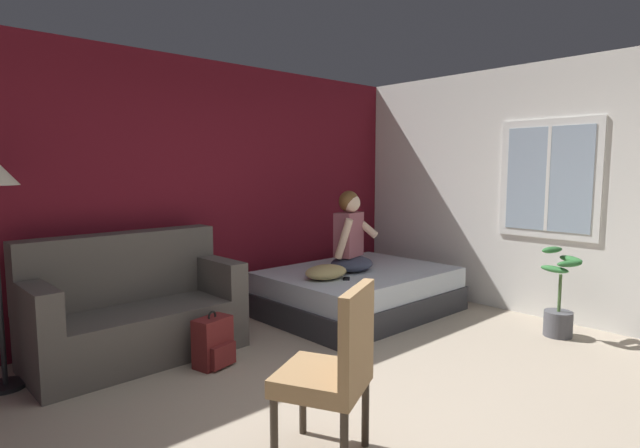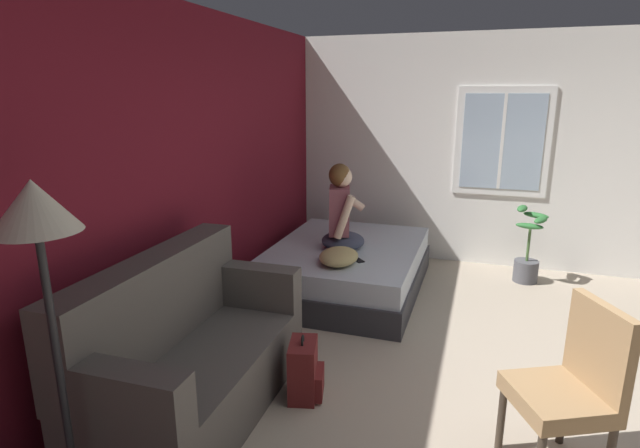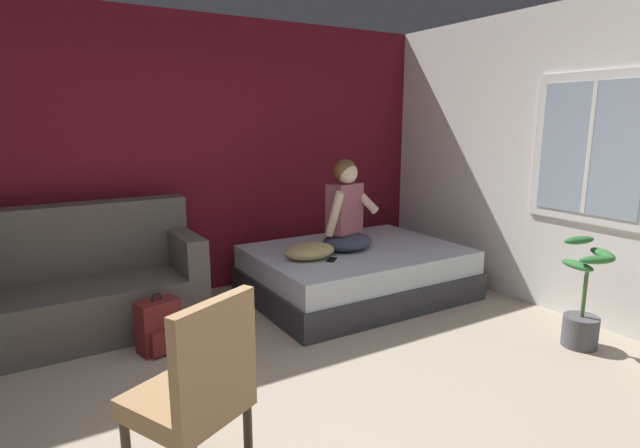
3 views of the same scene
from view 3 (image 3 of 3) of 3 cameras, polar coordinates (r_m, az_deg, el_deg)
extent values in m
cube|color=maroon|center=(5.00, -19.17, 6.97)|extent=(11.05, 0.16, 2.70)
cube|color=white|center=(4.70, 28.51, 7.58)|extent=(0.02, 1.04, 1.24)
cube|color=#9EB2C6|center=(4.69, 28.41, 7.58)|extent=(0.01, 0.88, 1.08)
cube|color=white|center=(4.69, 28.41, 7.58)|extent=(0.01, 0.04, 1.08)
cube|color=#2D2D33|center=(5.01, 4.09, -6.67)|extent=(2.03, 1.52, 0.26)
cube|color=silver|center=(4.94, 4.13, -4.03)|extent=(1.97, 1.47, 0.22)
cube|color=#514C47|center=(4.49, -24.42, -8.78)|extent=(1.71, 0.83, 0.44)
cube|color=#514C47|center=(4.63, -25.48, -1.53)|extent=(1.70, 0.27, 0.60)
cube|color=#514C47|center=(4.52, -15.27, -2.92)|extent=(0.19, 0.80, 0.32)
cylinder|color=#382D23|center=(2.88, -14.53, -20.47)|extent=(0.04, 0.04, 0.40)
cylinder|color=#382D23|center=(2.65, -8.21, -23.37)|extent=(0.04, 0.04, 0.40)
cube|color=#9E7A51|center=(2.51, -15.05, -18.99)|extent=(0.62, 0.62, 0.10)
cube|color=#9E7A51|center=(2.25, -11.89, -14.33)|extent=(0.44, 0.26, 0.48)
ellipsoid|color=#383D51|center=(4.85, 3.14, -2.00)|extent=(0.62, 0.56, 0.16)
cube|color=#8C4C56|center=(4.81, 2.82, 1.79)|extent=(0.37, 0.28, 0.48)
cylinder|color=beige|center=(4.63, 1.67, 1.15)|extent=(0.13, 0.23, 0.44)
cylinder|color=beige|center=(4.87, 4.86, 3.08)|extent=(0.18, 0.38, 0.29)
sphere|color=beige|center=(4.75, 3.05, 5.86)|extent=(0.21, 0.21, 0.21)
ellipsoid|color=brown|center=(4.76, 2.87, 6.06)|extent=(0.28, 0.27, 0.23)
cube|color=maroon|center=(4.02, -17.98, -10.98)|extent=(0.33, 0.25, 0.40)
cube|color=maroon|center=(3.96, -17.12, -12.70)|extent=(0.24, 0.11, 0.18)
torus|color=black|center=(3.94, -18.18, -8.10)|extent=(0.09, 0.04, 0.09)
ellipsoid|color=tan|center=(4.53, -1.15, -3.11)|extent=(0.50, 0.39, 0.14)
cube|color=black|center=(4.49, 1.37, -4.10)|extent=(0.15, 0.15, 0.01)
cylinder|color=#4C4C51|center=(4.42, 27.59, -10.81)|extent=(0.26, 0.26, 0.24)
cylinder|color=#426033|center=(4.32, 27.97, -7.11)|extent=(0.03, 0.03, 0.36)
ellipsoid|color=#2D6B33|center=(4.18, 27.34, -4.21)|extent=(0.15, 0.29, 0.06)
ellipsoid|color=#2D6B33|center=(4.28, 29.58, -2.95)|extent=(0.22, 0.29, 0.06)
ellipsoid|color=#2D6B33|center=(4.28, 27.49, -1.65)|extent=(0.29, 0.15, 0.06)
ellipsoid|color=#2D6B33|center=(4.16, 29.14, -3.60)|extent=(0.30, 0.21, 0.06)
camera|label=1|loc=(1.25, -111.22, -10.11)|focal=28.00mm
camera|label=2|loc=(3.33, -71.52, 9.39)|focal=28.00mm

